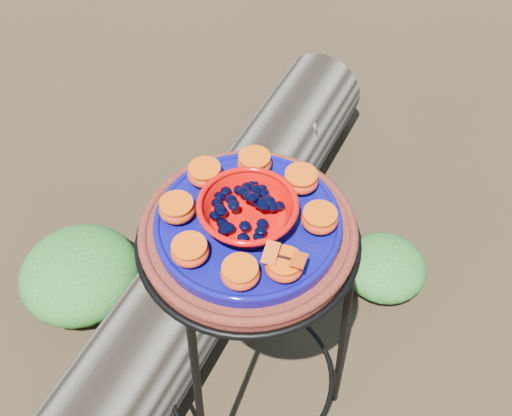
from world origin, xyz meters
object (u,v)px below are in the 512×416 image
cobalt_plate (248,224)px  red_bowl (248,212)px  driftwood_log (226,234)px  plant_stand (250,335)px  terracotta_saucer (248,234)px

cobalt_plate → red_bowl: size_ratio=2.00×
red_bowl → driftwood_log: 0.78m
cobalt_plate → plant_stand: bearing=0.0°
terracotta_saucer → red_bowl: red_bowl is taller
plant_stand → cobalt_plate: bearing=0.0°
terracotta_saucer → red_bowl: (0.00, 0.00, 0.06)m
terracotta_saucer → cobalt_plate: cobalt_plate is taller
cobalt_plate → driftwood_log: 0.75m
terracotta_saucer → driftwood_log: terracotta_saucer is taller
cobalt_plate → red_bowl: (0.00, 0.00, 0.03)m
plant_stand → cobalt_plate: size_ratio=2.16×
driftwood_log → cobalt_plate: bearing=-112.3°
cobalt_plate → red_bowl: bearing=0.0°
terracotta_saucer → driftwood_log: (0.17, 0.42, -0.58)m
driftwood_log → terracotta_saucer: bearing=-112.3°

